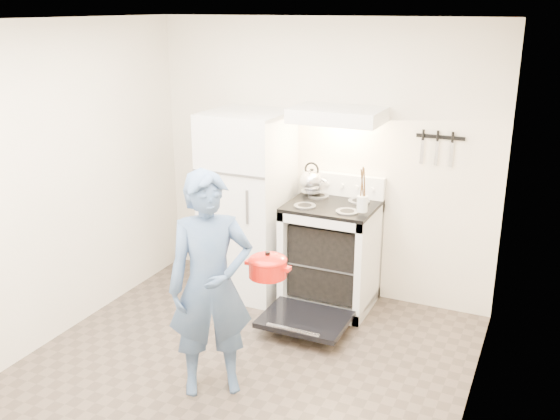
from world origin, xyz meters
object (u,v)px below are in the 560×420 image
Objects in this scene: person at (211,286)px; dutch_oven at (268,268)px; tea_kettle at (312,179)px; stove_body at (331,256)px; refrigerator at (248,204)px.

person reaches higher than dutch_oven.
tea_kettle is at bearing 53.99° from person.
tea_kettle is (-0.26, 0.17, 0.64)m from stove_body.
tea_kettle is 1.77m from person.
dutch_oven is (0.30, 0.27, 0.07)m from person.
refrigerator is 5.57× the size of tea_kettle.
person is at bearing -71.54° from refrigerator.
dutch_oven is at bearing -89.85° from stove_body.
stove_body is 3.01× the size of tea_kettle.
refrigerator is at bearing 122.52° from dutch_oven.
person is (0.52, -1.55, -0.06)m from refrigerator.
refrigerator is 5.09× the size of dutch_oven.
stove_body is 2.76× the size of dutch_oven.
tea_kettle is at bearing 147.52° from stove_body.
person is (-0.03, -1.74, -0.31)m from tea_kettle.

